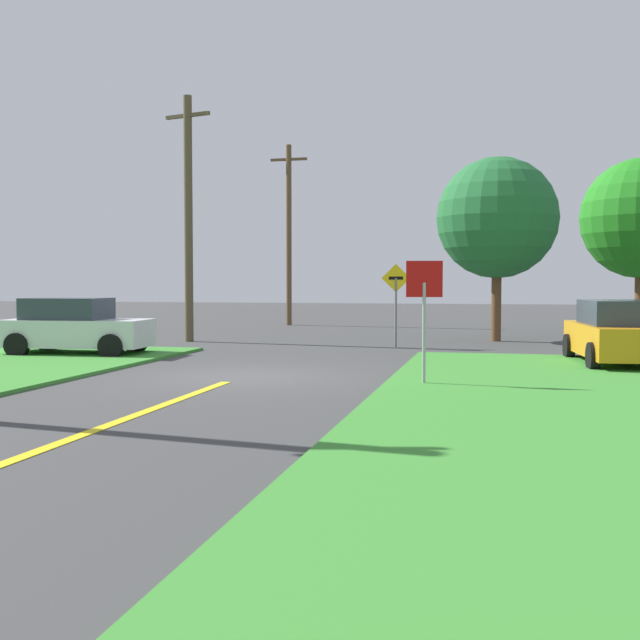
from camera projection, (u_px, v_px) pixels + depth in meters
ground_plane at (242, 377)px, 16.81m from camera, size 120.00×120.00×0.00m
lane_stripe_center at (22, 457)px, 9.02m from camera, size 0.20×14.00×0.01m
stop_sign at (424, 299)px, 15.07m from camera, size 0.71×0.12×2.47m
car_on_crossroad at (616, 333)px, 18.97m from camera, size 2.24×4.38×1.62m
parked_car_near_building at (75, 327)px, 21.64m from camera, size 4.11×2.18×1.62m
utility_pole_mid at (188, 216)px, 26.65m from camera, size 1.77×0.56×8.48m
utility_pole_far at (289, 232)px, 37.09m from camera, size 1.80×0.26×8.65m
direction_sign at (396, 295)px, 24.35m from camera, size 0.90×0.17×2.65m
oak_tree_left at (497, 218)px, 26.80m from camera, size 4.21×4.21×6.41m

